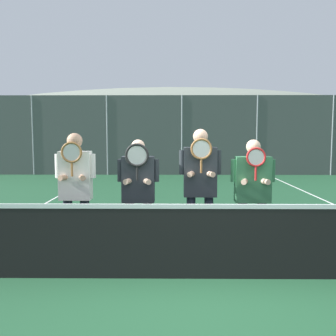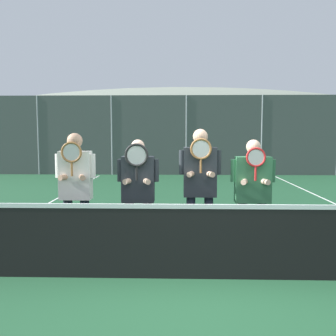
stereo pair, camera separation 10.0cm
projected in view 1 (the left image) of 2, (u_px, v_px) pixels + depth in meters
name	position (u px, v px, depth m)	size (l,w,h in m)	color
ground_plane	(206.00, 279.00, 4.66)	(120.00, 120.00, 0.00)	#1E4C2D
hill_distant	(174.00, 143.00, 64.17)	(92.25, 51.25, 17.94)	gray
clubhouse_building	(170.00, 133.00, 23.90)	(16.20, 5.50, 3.53)	beige
fence_back	(182.00, 135.00, 15.89)	(19.17, 0.06, 3.38)	gray
tennis_net	(206.00, 240.00, 4.61)	(9.87, 0.09, 1.04)	gray
court_line_left_sideline	(14.00, 221.00, 7.69)	(0.05, 16.00, 0.01)	white
player_leftmost	(76.00, 185.00, 5.28)	(0.57, 0.34, 1.81)	#232838
player_center_left	(138.00, 189.00, 5.33)	(0.60, 0.34, 1.72)	black
player_center_right	(200.00, 182.00, 5.38)	(0.60, 0.34, 1.87)	#232838
player_rightmost	(253.00, 188.00, 5.33)	(0.63, 0.34, 1.72)	#232838
car_far_left	(84.00, 150.00, 18.73)	(4.42, 1.90, 1.88)	slate
car_left_of_center	(189.00, 151.00, 18.73)	(4.80, 2.05, 1.68)	black
car_center	(296.00, 150.00, 18.61)	(4.65, 1.91, 1.83)	silver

